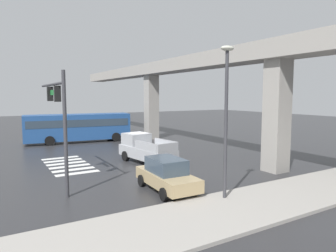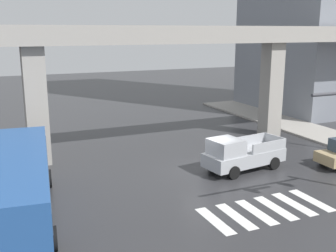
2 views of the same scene
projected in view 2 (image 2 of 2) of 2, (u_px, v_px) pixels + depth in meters
ground_plane at (205, 171)px, 24.18m from camera, size 120.00×120.00×0.00m
crosswalk_stripes at (266, 210)px, 18.99m from camera, size 6.05×2.80×0.01m
elevated_overpass at (168, 44)px, 27.44m from camera, size 58.13×2.17×8.50m
pickup_truck at (241, 155)px, 24.15m from camera, size 5.31×2.60×2.08m
city_bus at (19, 184)px, 17.54m from camera, size 3.70×11.01×2.99m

